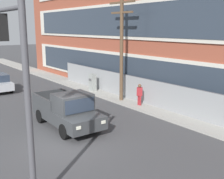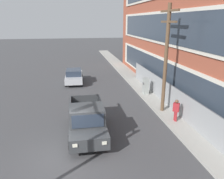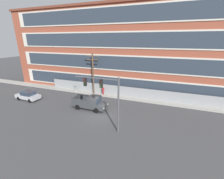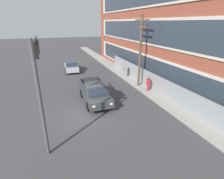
{
  "view_description": "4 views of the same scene",
  "coord_description": "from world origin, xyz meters",
  "px_view_note": "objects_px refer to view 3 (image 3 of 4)",
  "views": [
    {
      "loc": [
        11.59,
        -5.85,
        5.59
      ],
      "look_at": [
        -2.02,
        4.34,
        1.81
      ],
      "focal_mm": 45.0,
      "sensor_mm": 36.0,
      "label": 1
    },
    {
      "loc": [
        9.91,
        0.65,
        6.68
      ],
      "look_at": [
        -3.66,
        3.07,
        2.32
      ],
      "focal_mm": 35.0,
      "sensor_mm": 36.0,
      "label": 2
    },
    {
      "loc": [
        8.25,
        -17.09,
        10.11
      ],
      "look_at": [
        0.93,
        2.45,
        3.08
      ],
      "focal_mm": 24.0,
      "sensor_mm": 36.0,
      "label": 3
    },
    {
      "loc": [
        12.58,
        -2.33,
        7.1
      ],
      "look_at": [
        -0.7,
        2.44,
        1.64
      ],
      "focal_mm": 28.0,
      "sensor_mm": 36.0,
      "label": 4
    }
  ],
  "objects_px": {
    "pickup_truck_dark_grey": "(91,103)",
    "utility_pole_near_corner": "(93,72)",
    "sedan_silver": "(28,95)",
    "electrical_cabinet": "(76,88)",
    "traffic_signal_mast": "(106,93)",
    "pedestrian_near_cabinet": "(103,90)"
  },
  "relations": [
    {
      "from": "sedan_silver",
      "to": "electrical_cabinet",
      "type": "xyz_separation_m",
      "value": [
        5.5,
        6.49,
        0.03
      ]
    },
    {
      "from": "pickup_truck_dark_grey",
      "to": "utility_pole_near_corner",
      "type": "height_order",
      "value": "utility_pole_near_corner"
    },
    {
      "from": "pickup_truck_dark_grey",
      "to": "electrical_cabinet",
      "type": "relative_size",
      "value": 3.21
    },
    {
      "from": "sedan_silver",
      "to": "pedestrian_near_cabinet",
      "type": "relative_size",
      "value": 2.57
    },
    {
      "from": "pickup_truck_dark_grey",
      "to": "pedestrian_near_cabinet",
      "type": "distance_m",
      "value": 6.04
    },
    {
      "from": "electrical_cabinet",
      "to": "pedestrian_near_cabinet",
      "type": "xyz_separation_m",
      "value": [
        5.88,
        0.15,
        0.15
      ]
    },
    {
      "from": "utility_pole_near_corner",
      "to": "electrical_cabinet",
      "type": "relative_size",
      "value": 4.72
    },
    {
      "from": "traffic_signal_mast",
      "to": "sedan_silver",
      "type": "height_order",
      "value": "traffic_signal_mast"
    },
    {
      "from": "traffic_signal_mast",
      "to": "pedestrian_near_cabinet",
      "type": "distance_m",
      "value": 11.99
    },
    {
      "from": "traffic_signal_mast",
      "to": "pickup_truck_dark_grey",
      "type": "bearing_deg",
      "value": 135.31
    },
    {
      "from": "sedan_silver",
      "to": "electrical_cabinet",
      "type": "height_order",
      "value": "electrical_cabinet"
    },
    {
      "from": "sedan_silver",
      "to": "pickup_truck_dark_grey",
      "type": "bearing_deg",
      "value": 2.99
    },
    {
      "from": "traffic_signal_mast",
      "to": "electrical_cabinet",
      "type": "height_order",
      "value": "traffic_signal_mast"
    },
    {
      "from": "utility_pole_near_corner",
      "to": "electrical_cabinet",
      "type": "bearing_deg",
      "value": 179.79
    },
    {
      "from": "pickup_truck_dark_grey",
      "to": "utility_pole_near_corner",
      "type": "bearing_deg",
      "value": 112.92
    },
    {
      "from": "pickup_truck_dark_grey",
      "to": "utility_pole_near_corner",
      "type": "xyz_separation_m",
      "value": [
        -2.47,
        5.85,
        3.42
      ]
    },
    {
      "from": "traffic_signal_mast",
      "to": "electrical_cabinet",
      "type": "relative_size",
      "value": 3.89
    },
    {
      "from": "utility_pole_near_corner",
      "to": "electrical_cabinet",
      "type": "height_order",
      "value": "utility_pole_near_corner"
    },
    {
      "from": "traffic_signal_mast",
      "to": "utility_pole_near_corner",
      "type": "distance_m",
      "value": 12.24
    },
    {
      "from": "utility_pole_near_corner",
      "to": "sedan_silver",
      "type": "bearing_deg",
      "value": -145.73
    },
    {
      "from": "utility_pole_near_corner",
      "to": "pedestrian_near_cabinet",
      "type": "relative_size",
      "value": 4.62
    },
    {
      "from": "traffic_signal_mast",
      "to": "utility_pole_near_corner",
      "type": "height_order",
      "value": "utility_pole_near_corner"
    }
  ]
}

